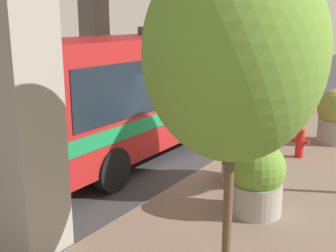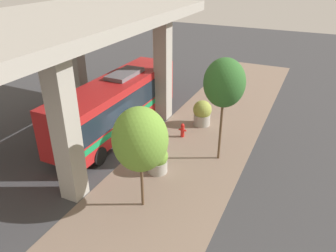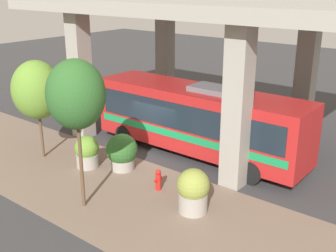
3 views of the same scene
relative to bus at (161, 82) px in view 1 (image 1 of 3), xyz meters
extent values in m
plane|color=#38383A|center=(-2.18, 1.68, -1.90)|extent=(80.00, 80.00, 0.00)
cube|color=#7A6656|center=(-5.18, 1.68, -1.89)|extent=(6.00, 40.00, 0.02)
cube|color=#9E998E|center=(-1.68, -2.95, 1.39)|extent=(0.90, 0.90, 6.57)
cube|color=#9E998E|center=(-1.68, 6.30, 1.39)|extent=(0.90, 0.90, 6.57)
cube|color=#9E998E|center=(5.32, -2.95, 1.39)|extent=(0.90, 0.90, 6.57)
cube|color=#B21E1E|center=(0.00, 0.01, -0.05)|extent=(2.58, 10.68, 2.81)
cube|color=#19232D|center=(0.00, 0.01, 0.29)|extent=(2.62, 9.83, 1.23)
cube|color=#198C4C|center=(0.00, 0.01, -0.61)|extent=(2.62, 10.15, 0.34)
cube|color=slate|center=(0.00, -1.06, 1.48)|extent=(1.29, 2.67, 0.24)
cylinder|color=black|center=(-1.21, 3.75, -1.40)|extent=(0.28, 1.00, 1.00)
cylinder|color=black|center=(1.21, 3.75, -1.40)|extent=(0.28, 1.00, 1.00)
cylinder|color=black|center=(-1.21, -3.47, -1.40)|extent=(0.28, 1.00, 1.00)
cylinder|color=black|center=(1.21, -3.47, -1.40)|extent=(0.28, 1.00, 1.00)
cylinder|color=red|center=(-4.00, -0.85, -1.54)|extent=(0.23, 0.23, 0.72)
sphere|color=red|center=(-4.00, -0.85, -1.11)|extent=(0.22, 0.22, 0.22)
cylinder|color=red|center=(-4.17, -0.85, -1.43)|extent=(0.14, 0.10, 0.10)
cylinder|color=red|center=(-3.83, -0.85, -1.43)|extent=(0.14, 0.10, 0.10)
cylinder|color=#9E998E|center=(-4.28, 3.07, -1.58)|extent=(1.00, 1.00, 0.64)
sphere|color=olive|center=(-4.28, 3.07, -0.96)|extent=(1.08, 1.08, 1.08)
sphere|color=#BF334C|center=(-4.15, 2.97, -1.12)|extent=(0.35, 0.35, 0.35)
cylinder|color=#9E998E|center=(-4.50, -2.89, -1.52)|extent=(1.06, 1.06, 0.75)
sphere|color=#BF334C|center=(-4.36, -3.00, -1.00)|extent=(0.37, 0.37, 0.37)
cylinder|color=#9E998E|center=(-3.46, 1.68, -1.62)|extent=(1.07, 1.07, 0.56)
sphere|color=#2D6028|center=(-3.46, 1.68, -0.95)|extent=(1.40, 1.40, 1.40)
sphere|color=#993F8C|center=(-3.33, 1.57, -1.19)|extent=(0.37, 0.37, 0.37)
cylinder|color=brown|center=(-4.83, 5.59, -0.59)|extent=(0.13, 0.13, 2.62)
ellipsoid|color=olive|center=(-4.83, 5.59, 1.40)|extent=(2.26, 2.26, 2.71)
camera|label=1|loc=(-6.98, 10.37, 1.79)|focal=45.00mm
camera|label=2|loc=(-10.61, 15.33, 7.74)|focal=35.00mm
camera|label=3|loc=(-15.64, -10.59, 6.12)|focal=45.00mm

